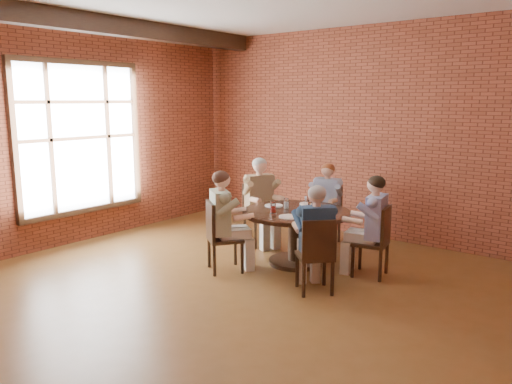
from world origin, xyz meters
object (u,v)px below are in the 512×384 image
Objects in this scene: chair_e at (317,253)px; diner_e at (315,239)px; diner_c at (261,202)px; diner_a at (371,226)px; diner_b at (326,204)px; chair_b at (328,212)px; chair_c at (258,211)px; dining_table at (296,226)px; smartphone at (300,218)px; chair_a at (377,239)px; chair_d at (219,234)px; diner_d at (225,221)px.

diner_e is (-0.06, 0.05, 0.14)m from chair_e.
diner_c is 1.06× the size of diner_e.
diner_b is at bearing -138.90° from diner_a.
chair_b is 0.71× the size of diner_e.
chair_e is at bearing -98.97° from chair_c.
diner_e is at bearing -43.69° from dining_table.
smartphone is (-0.74, -0.53, 0.10)m from diner_a.
smartphone is (1.31, -0.82, 0.24)m from chair_c.
chair_e is 0.71× the size of diner_e.
chair_b reaches higher than smartphone.
chair_a is at bearing 11.07° from dining_table.
diner_b is 2.06m from chair_d.
diner_d reaches higher than diner_e.
diner_b is at bearing 92.93° from smartphone.
diner_d is 1.32m from diner_e.
chair_a is at bearing 90.00° from diner_a.
chair_d is 1.43m from chair_e.
chair_d is at bearing -125.62° from dining_table.
chair_b reaches higher than dining_table.
diner_c reaches higher than chair_b.
diner_e is (1.77, -1.20, 0.12)m from chair_c.
diner_a is 1.03× the size of diner_b.
chair_a is at bearing -153.39° from chair_e.
chair_e is at bearing -99.34° from diner_c.
dining_table is 1.00m from diner_d.
chair_d is 0.74× the size of diner_e.
chair_a is 1.63m from chair_b.
diner_d is (-0.38, -2.01, 0.17)m from chair_b.
chair_e is 0.16m from diner_e.
diner_b is (0.01, -0.07, 0.14)m from chair_b.
diner_e is at bearing -90.00° from chair_e.
chair_b is at bearing -110.15° from diner_e.
diner_e is at bearing -32.15° from chair_a.
diner_c is 1.38m from chair_d.
chair_d reaches higher than chair_e.
smartphone is at bearing -81.78° from diner_b.
chair_b is at bearing -140.77° from diner_a.
chair_a is 0.17m from diner_a.
diner_a reaches higher than dining_table.
dining_table is 1.15m from diner_b.
diner_d is at bearing -68.83° from diner_a.
diner_c is at bearing -40.53° from chair_d.
chair_d is at bearing -163.90° from smartphone.
diner_d is 1.47× the size of chair_e.
diner_c reaches higher than diner_e.
diner_a is 1.97m from chair_d.
chair_e is at bearing -71.98° from diner_b.
chair_a is 6.30× the size of smartphone.
dining_table is at bearing -90.00° from diner_e.
dining_table is at bearing -90.00° from diner_c.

